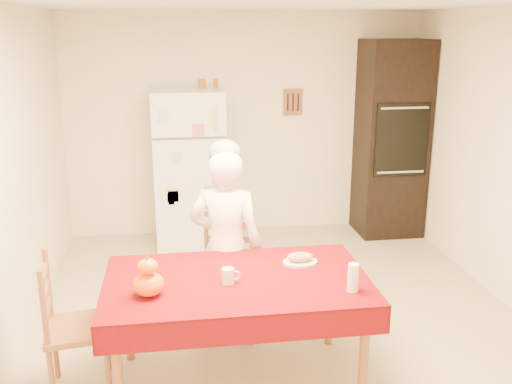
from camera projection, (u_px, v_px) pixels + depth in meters
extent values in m
plane|color=tan|center=(279.00, 320.00, 4.70)|extent=(4.50, 4.50, 0.00)
cube|color=#F2E8CB|center=(245.00, 125.00, 6.49)|extent=(4.00, 0.02, 2.50)
cube|color=#F2E8CB|center=(388.00, 313.00, 2.21)|extent=(4.00, 0.02, 2.50)
cube|color=#F2E8CB|center=(7.00, 183.00, 4.08)|extent=(0.02, 4.50, 2.50)
cube|color=white|center=(283.00, 1.00, 4.01)|extent=(4.00, 4.50, 0.02)
cube|color=brown|center=(293.00, 102.00, 6.48)|extent=(0.22, 0.02, 0.30)
cube|color=white|center=(190.00, 169.00, 6.16)|extent=(0.75, 0.70, 1.70)
cube|color=silver|center=(215.00, 118.00, 5.68)|extent=(0.03, 0.03, 0.25)
cube|color=silver|center=(217.00, 190.00, 5.89)|extent=(0.03, 0.03, 0.60)
cube|color=black|center=(391.00, 139.00, 6.45)|extent=(0.70, 0.60, 2.20)
cube|color=black|center=(402.00, 140.00, 6.14)|extent=(0.59, 0.02, 0.80)
cylinder|color=brown|center=(118.00, 379.00, 3.31)|extent=(0.06, 0.06, 0.71)
cylinder|color=brown|center=(128.00, 315.00, 4.05)|extent=(0.06, 0.06, 0.71)
cylinder|color=brown|center=(364.00, 359.00, 3.51)|extent=(0.06, 0.06, 0.71)
cylinder|color=brown|center=(330.00, 301.00, 4.25)|extent=(0.06, 0.06, 0.71)
cube|color=brown|center=(237.00, 283.00, 3.68)|extent=(1.60, 0.90, 0.04)
cube|color=#530604|center=(237.00, 280.00, 3.67)|extent=(1.70, 1.00, 0.01)
cylinder|color=brown|center=(203.00, 318.00, 4.29)|extent=(0.04, 0.04, 0.43)
cylinder|color=brown|center=(208.00, 297.00, 4.62)|extent=(0.04, 0.04, 0.43)
cylinder|color=brown|center=(250.00, 319.00, 4.28)|extent=(0.04, 0.04, 0.43)
cylinder|color=brown|center=(252.00, 298.00, 4.60)|extent=(0.04, 0.04, 0.43)
cube|color=brown|center=(228.00, 280.00, 4.38)|extent=(0.49, 0.47, 0.04)
cube|color=brown|center=(229.00, 242.00, 4.47)|extent=(0.36, 0.09, 0.50)
cylinder|color=brown|center=(108.00, 372.00, 3.62)|extent=(0.04, 0.04, 0.43)
cylinder|color=brown|center=(52.00, 380.00, 3.53)|extent=(0.04, 0.04, 0.43)
cylinder|color=brown|center=(107.00, 343.00, 3.95)|extent=(0.04, 0.04, 0.43)
cylinder|color=brown|center=(55.00, 350.00, 3.87)|extent=(0.04, 0.04, 0.43)
cube|color=brown|center=(78.00, 328.00, 3.68)|extent=(0.45, 0.47, 0.04)
cube|color=brown|center=(46.00, 296.00, 3.56)|extent=(0.08, 0.36, 0.50)
imported|color=white|center=(226.00, 248.00, 4.21)|extent=(0.63, 0.51, 1.51)
cylinder|color=silver|center=(228.00, 276.00, 3.59)|extent=(0.08, 0.08, 0.10)
ellipsoid|color=red|center=(149.00, 284.00, 3.43)|extent=(0.19, 0.19, 0.14)
ellipsoid|color=#C64904|center=(148.00, 266.00, 3.39)|extent=(0.12, 0.12, 0.09)
cylinder|color=white|center=(353.00, 277.00, 3.48)|extent=(0.07, 0.07, 0.18)
cylinder|color=white|center=(300.00, 262.00, 3.90)|extent=(0.24, 0.24, 0.02)
ellipsoid|color=tan|center=(300.00, 257.00, 3.89)|extent=(0.18, 0.10, 0.06)
cylinder|color=#91571A|center=(201.00, 84.00, 5.98)|extent=(0.05, 0.05, 0.10)
cylinder|color=#93531A|center=(203.00, 84.00, 5.98)|extent=(0.05, 0.05, 0.10)
cylinder|color=#8F501A|center=(216.00, 84.00, 6.00)|extent=(0.05, 0.05, 0.10)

